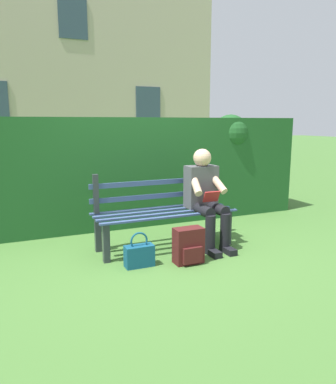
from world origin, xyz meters
TOP-DOWN VIEW (x-y plane):
  - ground at (0.00, 0.00)m, footprint 60.00×60.00m
  - park_bench at (0.00, -0.07)m, footprint 1.70×0.54m
  - person_seated at (-0.50, 0.10)m, footprint 0.44×0.73m
  - hedge_backdrop at (-0.07, -1.27)m, footprint 5.35×0.71m
  - building_facade at (-0.56, -10.02)m, footprint 9.95×2.75m
  - backpack at (-0.04, 0.56)m, footprint 0.31×0.25m
  - handbag at (0.48, 0.45)m, footprint 0.31×0.14m

SIDE VIEW (x-z plane):
  - ground at x=0.00m, z-range 0.00..0.00m
  - handbag at x=0.48m, z-range -0.06..0.31m
  - backpack at x=-0.04m, z-range 0.00..0.38m
  - park_bench at x=0.00m, z-range -0.02..0.89m
  - person_seated at x=-0.50m, z-range 0.04..1.22m
  - hedge_backdrop at x=-0.07m, z-range 0.00..1.62m
  - building_facade at x=-0.56m, z-range 0.00..7.55m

